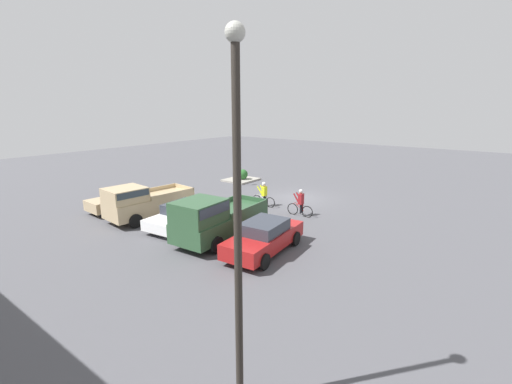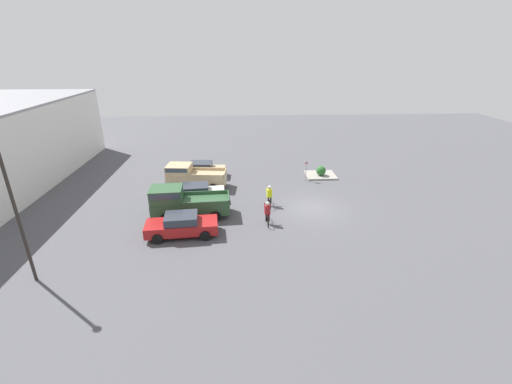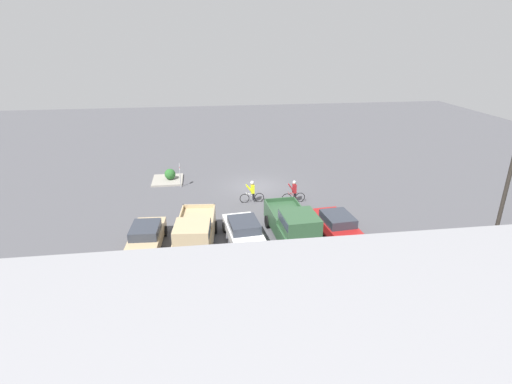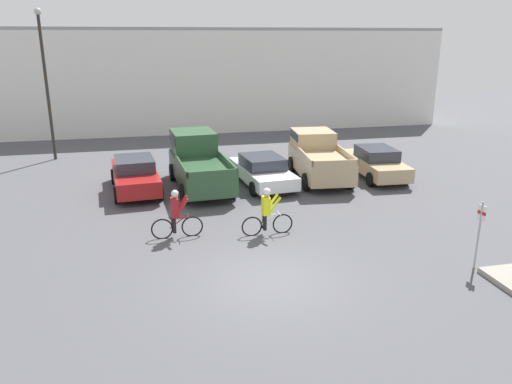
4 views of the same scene
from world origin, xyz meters
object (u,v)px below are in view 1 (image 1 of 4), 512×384
(cyclist_1, at_px, (300,203))
(lamppost, at_px, (237,209))
(fire_lane_sign, at_px, (239,171))
(pickup_truck_0, at_px, (215,218))
(cyclist_0, at_px, (264,194))
(pickup_truck_1, at_px, (144,201))
(sedan_0, at_px, (264,236))
(sedan_1, at_px, (185,214))
(sedan_2, at_px, (125,198))
(shrub, at_px, (243,174))

(cyclist_1, height_order, lamppost, lamppost)
(fire_lane_sign, bearing_deg, lamppost, 129.47)
(pickup_truck_0, height_order, cyclist_0, pickup_truck_0)
(pickup_truck_1, xyz_separation_m, cyclist_0, (-4.08, -6.42, -0.23))
(cyclist_0, relative_size, fire_lane_sign, 0.89)
(sedan_0, relative_size, fire_lane_sign, 2.34)
(cyclist_1, bearing_deg, pickup_truck_0, 76.78)
(sedan_1, distance_m, sedan_2, 5.60)
(pickup_truck_0, relative_size, cyclist_1, 3.25)
(pickup_truck_1, height_order, cyclist_1, pickup_truck_1)
(sedan_2, bearing_deg, pickup_truck_0, 176.76)
(cyclist_0, height_order, lamppost, lamppost)
(fire_lane_sign, bearing_deg, cyclist_0, 144.06)
(sedan_0, relative_size, cyclist_1, 2.73)
(sedan_0, bearing_deg, cyclist_1, -76.60)
(pickup_truck_0, xyz_separation_m, shrub, (7.80, -11.87, -0.57))
(cyclist_0, relative_size, cyclist_1, 1.03)
(cyclist_0, xyz_separation_m, shrub, (6.21, -5.47, -0.25))
(fire_lane_sign, bearing_deg, pickup_truck_1, 96.71)
(pickup_truck_0, height_order, cyclist_1, pickup_truck_0)
(sedan_0, distance_m, shrub, 15.67)
(cyclist_1, bearing_deg, sedan_1, 51.96)
(pickup_truck_0, bearing_deg, cyclist_0, -76.00)
(sedan_0, xyz_separation_m, shrub, (10.56, -11.57, -0.15))
(sedan_0, distance_m, pickup_truck_0, 2.81)
(cyclist_1, bearing_deg, fire_lane_sign, -27.09)
(cyclist_0, height_order, shrub, cyclist_0)
(lamppost, bearing_deg, pickup_truck_1, -27.77)
(sedan_0, relative_size, pickup_truck_1, 0.91)
(fire_lane_sign, distance_m, lamppost, 22.25)
(pickup_truck_0, relative_size, sedan_2, 1.22)
(pickup_truck_0, height_order, sedan_1, pickup_truck_0)
(sedan_1, height_order, cyclist_1, cyclist_1)
(pickup_truck_0, relative_size, pickup_truck_1, 1.08)
(fire_lane_sign, relative_size, shrub, 2.25)
(pickup_truck_0, height_order, pickup_truck_1, pickup_truck_0)
(pickup_truck_0, bearing_deg, pickup_truck_1, 0.27)
(pickup_truck_0, height_order, fire_lane_sign, pickup_truck_0)
(pickup_truck_1, relative_size, fire_lane_sign, 2.57)
(pickup_truck_1, bearing_deg, sedan_1, -168.20)
(sedan_2, bearing_deg, lamppost, 155.04)
(cyclist_1, height_order, fire_lane_sign, fire_lane_sign)
(sedan_0, height_order, cyclist_1, cyclist_1)
(pickup_truck_1, bearing_deg, cyclist_0, -122.43)
(pickup_truck_0, bearing_deg, shrub, -56.69)
(sedan_0, xyz_separation_m, sedan_1, (5.60, -0.27, -0.08))
(cyclist_0, relative_size, shrub, 1.99)
(pickup_truck_0, xyz_separation_m, fire_lane_sign, (6.88, -10.23, 0.06))
(sedan_1, relative_size, lamppost, 0.61)
(sedan_1, height_order, sedan_2, sedan_2)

